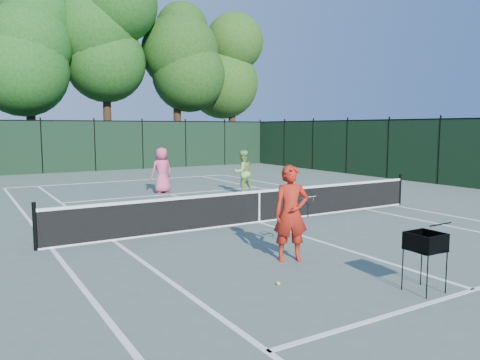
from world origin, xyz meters
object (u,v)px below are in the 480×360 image
player_pink (162,170)px  ball_hopper (425,242)px  player_green (242,172)px  coach (291,213)px  loose_ball_midcourt (278,283)px

player_pink → ball_hopper: 12.98m
player_pink → player_green: size_ratio=1.05×
player_pink → ball_hopper: player_pink is taller
coach → loose_ball_midcourt: 1.80m
coach → player_pink: size_ratio=1.04×
ball_hopper → loose_ball_midcourt: bearing=146.8°
player_pink → ball_hopper: size_ratio=1.88×
player_pink → player_green: 3.28m
coach → player_pink: bearing=105.9°
coach → ball_hopper: coach is taller
ball_hopper → loose_ball_midcourt: 2.48m
coach → player_pink: coach is taller
player_green → ball_hopper: player_green is taller
player_green → ball_hopper: size_ratio=1.79×
player_pink → loose_ball_midcourt: size_ratio=27.10×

